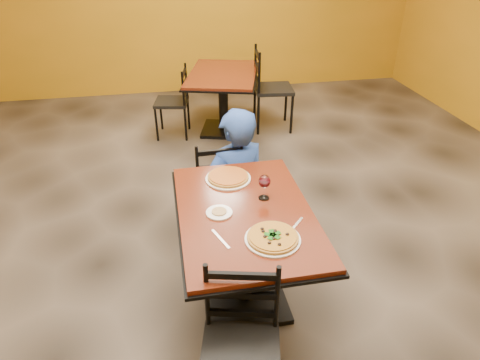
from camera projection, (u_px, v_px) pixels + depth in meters
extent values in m
cube|color=black|center=(232.00, 252.00, 3.36)|extent=(7.00, 8.00, 0.01)
cube|color=maroon|center=(245.00, 213.00, 2.56)|extent=(0.80, 1.20, 0.03)
cube|color=black|center=(245.00, 216.00, 2.58)|extent=(0.83, 1.23, 0.02)
cylinder|color=black|center=(245.00, 259.00, 2.75)|extent=(0.12, 0.12, 0.66)
cube|color=black|center=(245.00, 297.00, 2.93)|extent=(0.55, 0.55, 0.04)
cube|color=maroon|center=(223.00, 74.00, 5.00)|extent=(1.06, 1.33, 0.03)
cube|color=black|center=(223.00, 76.00, 5.02)|extent=(1.10, 1.37, 0.02)
cylinder|color=black|center=(223.00, 103.00, 5.19)|extent=(0.12, 0.12, 0.66)
cube|color=black|center=(224.00, 129.00, 5.37)|extent=(0.66, 0.66, 0.04)
imported|color=navy|center=(235.00, 172.00, 3.37)|extent=(0.65, 0.52, 1.09)
cylinder|color=white|center=(273.00, 239.00, 2.31)|extent=(0.31, 0.31, 0.01)
cylinder|color=maroon|center=(273.00, 237.00, 2.31)|extent=(0.28, 0.28, 0.02)
cylinder|color=white|center=(228.00, 179.00, 2.87)|extent=(0.31, 0.31, 0.01)
cylinder|color=#BC6F24|center=(228.00, 177.00, 2.87)|extent=(0.28, 0.28, 0.02)
cylinder|color=white|center=(219.00, 213.00, 2.53)|extent=(0.16, 0.16, 0.01)
cylinder|color=tan|center=(219.00, 211.00, 2.53)|extent=(0.09, 0.09, 0.01)
cube|color=silver|center=(221.00, 239.00, 2.32)|extent=(0.08, 0.18, 0.00)
cube|color=silver|center=(294.00, 227.00, 2.42)|extent=(0.15, 0.16, 0.00)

